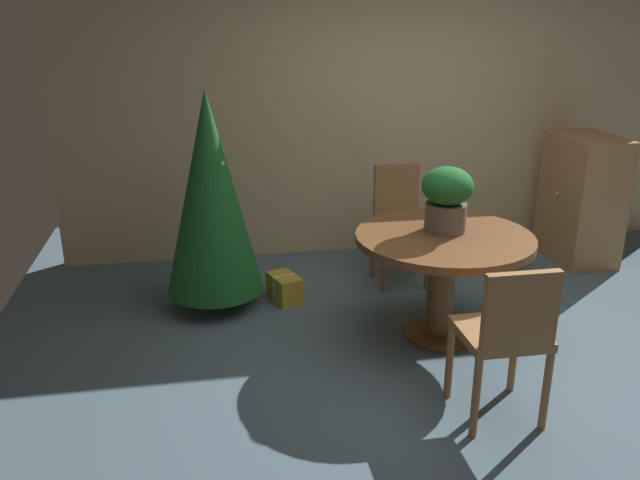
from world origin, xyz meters
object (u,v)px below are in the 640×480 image
Objects in this scene: flower_vase at (447,196)px; holiday_tree at (211,194)px; wooden_cabinet at (582,199)px; gift_box_gold at (284,288)px; round_dining_table at (443,257)px; wooden_chair_far at (398,218)px; wooden_chair_near at (507,332)px; potted_plant at (505,247)px.

holiday_tree is (-1.54, 0.72, -0.11)m from flower_vase.
flower_vase reaches higher than wooden_cabinet.
gift_box_gold is 0.30× the size of wooden_cabinet.
wooden_cabinet is at bearing 35.18° from round_dining_table.
wooden_chair_far is at bearing -173.55° from wooden_cabinet.
holiday_tree is 3.32m from wooden_cabinet.
potted_plant is at bearing 64.37° from wooden_chair_near.
round_dining_table reaches higher than gift_box_gold.
round_dining_table is 2.71× the size of potted_plant.
holiday_tree is 1.46× the size of wooden_cabinet.
gift_box_gold is (0.53, -0.01, -0.79)m from holiday_tree.
wooden_cabinet is (1.76, 1.24, -0.04)m from round_dining_table.
gift_box_gold is (-0.99, 1.77, -0.44)m from wooden_chair_near.
wooden_chair_far reaches higher than potted_plant.
wooden_chair_near is at bearing -90.00° from wooden_chair_far.
wooden_chair_far is at bearing 14.68° from gift_box_gold.
wooden_cabinet is at bearing 6.45° from wooden_chair_far.
gift_box_gold is at bearing 119.17° from wooden_chair_near.
wooden_chair_far is 1.57m from holiday_tree.
potted_plant is at bearing -164.23° from wooden_cabinet.
flower_vase is at bearing -88.43° from wooden_chair_far.
round_dining_table is 2.70× the size of flower_vase.
round_dining_table is 0.41m from flower_vase.
flower_vase is 0.47× the size of wooden_chair_near.
holiday_tree reaches higher than round_dining_table.
flower_vase reaches higher than gift_box_gold.
wooden_cabinet is (3.28, 0.45, -0.33)m from holiday_tree.
round_dining_table is 2.15m from wooden_cabinet.
round_dining_table is at bearing -133.37° from potted_plant.
wooden_chair_far is 0.86× the size of wooden_cabinet.
round_dining_table is 1.05× the size of wooden_cabinet.
gift_box_gold is at bearing -170.55° from wooden_cabinet.
wooden_chair_near is (0.00, -2.03, -0.00)m from wooden_chair_far.
round_dining_table is 1.44m from potted_plant.
wooden_chair_far is (0.00, 1.04, -0.05)m from round_dining_table.
wooden_chair_far is at bearing 90.00° from wooden_chair_near.
holiday_tree is at bearing 130.50° from wooden_chair_near.
wooden_chair_near is (-0.03, -1.06, -0.46)m from flower_vase.
flower_vase is 1.29× the size of gift_box_gold.
wooden_chair_near reaches higher than gift_box_gold.
gift_box_gold is (-0.99, -0.26, -0.44)m from wooden_chair_far.
wooden_chair_far is at bearing 91.57° from flower_vase.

